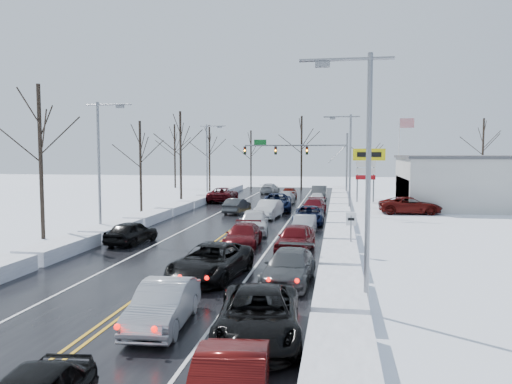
% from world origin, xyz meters
% --- Properties ---
extents(ground, '(160.00, 160.00, 0.00)m').
position_xyz_m(ground, '(0.00, 0.00, 0.00)').
color(ground, silver).
rests_on(ground, ground).
extents(road_surface, '(14.00, 84.00, 0.01)m').
position_xyz_m(road_surface, '(0.00, 2.00, 0.01)').
color(road_surface, black).
rests_on(road_surface, ground).
extents(snow_bank_left, '(1.83, 72.00, 0.76)m').
position_xyz_m(snow_bank_left, '(-7.60, 2.00, 0.00)').
color(snow_bank_left, white).
rests_on(snow_bank_left, ground).
extents(snow_bank_right, '(1.83, 72.00, 0.76)m').
position_xyz_m(snow_bank_right, '(7.60, 2.00, 0.00)').
color(snow_bank_right, white).
rests_on(snow_bank_right, ground).
extents(traffic_signal_mast, '(13.28, 0.39, 8.00)m').
position_xyz_m(traffic_signal_mast, '(3.45, 27.99, 5.48)').
color(traffic_signal_mast, slate).
rests_on(traffic_signal_mast, ground).
extents(tires_plus_sign, '(3.20, 0.34, 6.00)m').
position_xyz_m(tires_plus_sign, '(10.50, 15.99, 4.99)').
color(tires_plus_sign, slate).
rests_on(tires_plus_sign, ground).
extents(used_vehicles_sign, '(2.20, 0.22, 4.65)m').
position_xyz_m(used_vehicles_sign, '(10.50, 22.00, 3.32)').
color(used_vehicles_sign, slate).
rests_on(used_vehicles_sign, ground).
extents(speed_limit_sign, '(0.55, 0.09, 2.35)m').
position_xyz_m(speed_limit_sign, '(8.20, -8.00, 1.63)').
color(speed_limit_sign, slate).
rests_on(speed_limit_sign, ground).
extents(flagpole, '(1.87, 1.20, 10.00)m').
position_xyz_m(flagpole, '(15.17, 30.00, 5.93)').
color(flagpole, silver).
rests_on(flagpole, ground).
extents(dealership_building, '(20.40, 12.40, 5.30)m').
position_xyz_m(dealership_building, '(23.98, 18.00, 2.66)').
color(dealership_building, beige).
rests_on(dealership_building, ground).
extents(streetlight_se, '(3.20, 0.25, 9.00)m').
position_xyz_m(streetlight_se, '(8.30, -18.00, 5.31)').
color(streetlight_se, slate).
rests_on(streetlight_se, ground).
extents(streetlight_ne, '(3.20, 0.25, 9.00)m').
position_xyz_m(streetlight_ne, '(8.30, 10.00, 5.31)').
color(streetlight_ne, slate).
rests_on(streetlight_ne, ground).
extents(streetlight_sw, '(3.20, 0.25, 9.00)m').
position_xyz_m(streetlight_sw, '(-8.30, -4.00, 5.31)').
color(streetlight_sw, slate).
rests_on(streetlight_sw, ground).
extents(streetlight_nw, '(3.20, 0.25, 9.00)m').
position_xyz_m(streetlight_nw, '(-8.30, 24.00, 5.31)').
color(streetlight_nw, slate).
rests_on(streetlight_nw, ground).
extents(tree_left_b, '(4.00, 4.00, 10.00)m').
position_xyz_m(tree_left_b, '(-11.50, -6.00, 6.99)').
color(tree_left_b, '#2D231C').
rests_on(tree_left_b, ground).
extents(tree_left_c, '(3.40, 3.40, 8.50)m').
position_xyz_m(tree_left_c, '(-10.50, 8.00, 5.94)').
color(tree_left_c, '#2D231C').
rests_on(tree_left_c, ground).
extents(tree_left_d, '(4.20, 4.20, 10.50)m').
position_xyz_m(tree_left_d, '(-11.20, 22.00, 7.33)').
color(tree_left_d, '#2D231C').
rests_on(tree_left_d, ground).
extents(tree_left_e, '(3.80, 3.80, 9.50)m').
position_xyz_m(tree_left_e, '(-10.80, 34.00, 6.64)').
color(tree_left_e, '#2D231C').
rests_on(tree_left_e, ground).
extents(tree_far_a, '(4.00, 4.00, 10.00)m').
position_xyz_m(tree_far_a, '(-18.00, 40.00, 6.99)').
color(tree_far_a, '#2D231C').
rests_on(tree_far_a, ground).
extents(tree_far_b, '(3.60, 3.60, 9.00)m').
position_xyz_m(tree_far_b, '(-6.00, 41.00, 6.29)').
color(tree_far_b, '#2D231C').
rests_on(tree_far_b, ground).
extents(tree_far_c, '(4.40, 4.40, 11.00)m').
position_xyz_m(tree_far_c, '(2.00, 39.00, 7.68)').
color(tree_far_c, '#2D231C').
rests_on(tree_far_c, ground).
extents(tree_far_d, '(3.40, 3.40, 8.50)m').
position_xyz_m(tree_far_d, '(12.00, 40.50, 5.94)').
color(tree_far_d, '#2D231C').
rests_on(tree_far_d, ground).
extents(tree_far_e, '(4.20, 4.20, 10.50)m').
position_xyz_m(tree_far_e, '(28.00, 41.00, 7.33)').
color(tree_far_e, '#2D231C').
rests_on(tree_far_e, ground).
extents(queued_car_1, '(1.81, 4.50, 1.45)m').
position_xyz_m(queued_car_1, '(1.94, -20.41, 0.00)').
color(queued_car_1, '#ACAEB5').
rests_on(queued_car_1, ground).
extents(queued_car_2, '(3.24, 5.83, 1.54)m').
position_xyz_m(queued_car_2, '(1.91, -14.17, 0.00)').
color(queued_car_2, black).
rests_on(queued_car_2, ground).
extents(queued_car_3, '(2.09, 4.80, 1.37)m').
position_xyz_m(queued_car_3, '(1.92, -6.65, 0.00)').
color(queued_car_3, '#520A0E').
rests_on(queued_car_3, ground).
extents(queued_car_4, '(2.51, 5.08, 1.67)m').
position_xyz_m(queued_car_4, '(1.70, -1.51, 0.00)').
color(queued_car_4, silver).
rests_on(queued_car_4, ground).
extents(queued_car_5, '(2.12, 4.85, 1.55)m').
position_xyz_m(queued_car_5, '(1.63, 6.41, 0.00)').
color(queued_car_5, silver).
rests_on(queued_car_5, ground).
extents(queued_car_6, '(3.30, 6.26, 1.68)m').
position_xyz_m(queued_car_6, '(1.67, 11.80, 0.00)').
color(queued_car_6, black).
rests_on(queued_car_6, ground).
extents(queued_car_7, '(2.14, 4.74, 1.35)m').
position_xyz_m(queued_car_7, '(1.82, 17.77, 0.00)').
color(queued_car_7, '#A4A7AC').
rests_on(queued_car_7, ground).
extents(queued_car_8, '(1.79, 4.34, 1.47)m').
position_xyz_m(queued_car_8, '(1.64, 23.80, 0.00)').
color(queued_car_8, '#54120B').
rests_on(queued_car_8, ground).
extents(queued_car_10, '(3.08, 5.64, 1.50)m').
position_xyz_m(queued_car_10, '(5.17, -21.03, 0.00)').
color(queued_car_10, black).
rests_on(queued_car_10, ground).
extents(queued_car_11, '(2.26, 4.97, 1.41)m').
position_xyz_m(queued_car_11, '(5.43, -14.38, 0.00)').
color(queued_car_11, '#414446').
rests_on(queued_car_11, ground).
extents(queued_car_12, '(2.28, 4.70, 1.55)m').
position_xyz_m(queued_car_12, '(5.12, -7.46, 0.00)').
color(queued_car_12, '#510A0E').
rests_on(queued_car_12, ground).
extents(queued_car_13, '(1.56, 4.06, 1.32)m').
position_xyz_m(queued_car_13, '(5.20, -1.58, 0.00)').
color(queued_car_13, '#999CA1').
rests_on(queued_car_13, ground).
extents(queued_car_14, '(2.34, 5.05, 1.40)m').
position_xyz_m(queued_car_14, '(5.21, 3.56, 0.00)').
color(queued_car_14, black).
rests_on(queued_car_14, ground).
extents(queued_car_15, '(2.37, 4.98, 1.40)m').
position_xyz_m(queued_car_15, '(5.30, 9.81, 0.00)').
color(queued_car_15, '#510A12').
rests_on(queued_car_15, ground).
extents(queued_car_16, '(1.66, 3.92, 1.32)m').
position_xyz_m(queued_car_16, '(5.19, 18.32, 0.00)').
color(queued_car_16, silver).
rests_on(queued_car_16, ground).
extents(queued_car_17, '(1.76, 4.97, 1.63)m').
position_xyz_m(queued_car_17, '(5.24, 23.99, 0.00)').
color(queued_car_17, '#3A3D3F').
rests_on(queued_car_17, ground).
extents(oncoming_car_0, '(2.00, 4.37, 1.39)m').
position_xyz_m(oncoming_car_0, '(-1.75, 9.43, 0.00)').
color(oncoming_car_0, '#383A3D').
rests_on(oncoming_car_0, ground).
extents(oncoming_car_1, '(2.84, 5.99, 1.65)m').
position_xyz_m(oncoming_car_1, '(-5.43, 19.46, 0.00)').
color(oncoming_car_1, '#46090E').
rests_on(oncoming_car_1, ground).
extents(oncoming_car_2, '(2.36, 5.02, 1.42)m').
position_xyz_m(oncoming_car_2, '(-1.71, 31.46, 0.00)').
color(oncoming_car_2, '#A4A7AC').
rests_on(oncoming_car_2, ground).
extents(oncoming_car_3, '(2.27, 4.44, 1.45)m').
position_xyz_m(oncoming_car_3, '(-5.07, -6.75, 0.00)').
color(oncoming_car_3, black).
rests_on(oncoming_car_3, ground).
extents(parked_car_0, '(5.76, 2.92, 1.56)m').
position_xyz_m(parked_car_0, '(14.01, 11.65, 0.00)').
color(parked_car_0, '#460B09').
rests_on(parked_car_0, ground).
extents(parked_car_1, '(2.31, 4.82, 1.36)m').
position_xyz_m(parked_car_1, '(17.15, 17.36, 0.00)').
color(parked_car_1, '#45474A').
rests_on(parked_car_1, ground).
extents(parked_car_2, '(2.32, 4.84, 1.59)m').
position_xyz_m(parked_car_2, '(15.13, 21.28, 0.00)').
color(parked_car_2, black).
rests_on(parked_car_2, ground).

